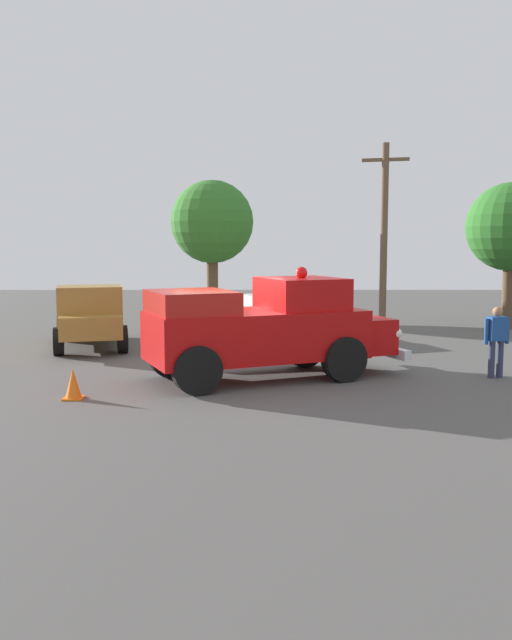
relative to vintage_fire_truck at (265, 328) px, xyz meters
The scene contains 12 objects.
ground_plane 1.48m from the vintage_fire_truck, 166.53° to the right, with size 60.00×60.00×0.00m, color #514F4C.
vintage_fire_truck is the anchor object (origin of this frame).
classic_hot_rod 6.43m from the vintage_fire_truck, 89.24° to the left, with size 4.73×3.24×1.46m.
parked_pickup 7.22m from the vintage_fire_truck, 136.83° to the left, with size 2.96×5.10×1.90m.
lawn_chair_near_truck 3.54m from the vintage_fire_truck, 130.30° to the left, with size 0.69×0.69×1.02m.
lawn_chair_by_car 8.49m from the vintage_fire_truck, 116.78° to the left, with size 0.55×0.56×1.02m.
spectator_seated 3.54m from the vintage_fire_truck, 128.16° to the left, with size 0.64×0.64×1.29m.
spectator_standing 5.39m from the vintage_fire_truck, ahead, with size 0.65×0.35×1.68m.
oak_tree_left 13.13m from the vintage_fire_truck, 45.76° to the left, with size 3.20×3.20×5.31m.
oak_tree_right 13.45m from the vintage_fire_truck, 98.95° to the left, with size 3.44×3.44×5.72m.
utility_pole 10.82m from the vintage_fire_truck, 64.95° to the left, with size 1.67×0.55×6.73m.
traffic_cone 4.52m from the vintage_fire_truck, 152.11° to the right, with size 0.40×0.40×0.64m.
Camera 1 is at (0.63, -15.41, 3.16)m, focal length 38.32 mm.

